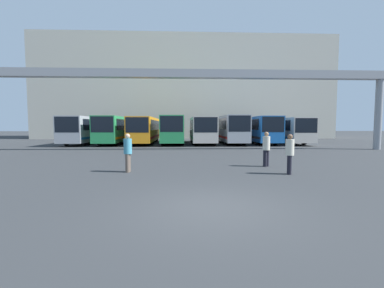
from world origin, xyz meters
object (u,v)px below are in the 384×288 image
object	(u,v)px
bus_slot_2	(145,129)
pedestrian_near_center	(266,148)
bus_slot_4	(202,129)
bus_slot_0	(87,129)
bus_slot_5	(229,128)
bus_slot_6	(258,128)
bus_slot_1	(116,128)
pedestrian_near_left	(290,153)
bus_slot_7	(283,129)
pedestrian_near_right	(128,152)
bus_slot_3	(173,128)

from	to	relation	value
bus_slot_2	pedestrian_near_center	xyz separation A→B (m)	(8.84, -18.53, -0.82)
bus_slot_4	bus_slot_0	bearing A→B (deg)	178.44
bus_slot_2	bus_slot_5	bearing A→B (deg)	-1.75
bus_slot_6	pedestrian_near_center	xyz separation A→B (m)	(-4.94, -17.89, -0.86)
bus_slot_0	bus_slot_1	world-z (taller)	bus_slot_1
bus_slot_1	pedestrian_near_center	world-z (taller)	bus_slot_1
pedestrian_near_center	bus_slot_2	bearing A→B (deg)	-99.97
bus_slot_0	pedestrian_near_center	distance (m)	23.96
bus_slot_1	pedestrian_near_left	world-z (taller)	bus_slot_1
bus_slot_7	pedestrian_near_right	xyz separation A→B (m)	(-15.27, -19.99, -0.81)
bus_slot_4	pedestrian_near_left	world-z (taller)	bus_slot_4
bus_slot_3	pedestrian_near_right	bearing A→B (deg)	-94.45
bus_slot_1	bus_slot_0	bearing A→B (deg)	-178.87
bus_slot_1	bus_slot_2	xyz separation A→B (m)	(3.44, 0.41, -0.04)
bus_slot_2	bus_slot_5	xyz separation A→B (m)	(10.33, -0.32, 0.11)
bus_slot_5	pedestrian_near_center	bearing A→B (deg)	-94.68
bus_slot_0	pedestrian_near_center	xyz separation A→B (m)	(15.73, -18.05, -0.85)
pedestrian_near_right	bus_slot_4	bearing A→B (deg)	-10.06
pedestrian_near_right	bus_slot_2	bearing A→B (deg)	10.12
bus_slot_3	pedestrian_near_center	world-z (taller)	bus_slot_3
bus_slot_0	bus_slot_2	bearing A→B (deg)	3.99
bus_slot_2	pedestrian_near_right	world-z (taller)	bus_slot_2
bus_slot_3	pedestrian_near_right	distance (m)	19.26
bus_slot_3	bus_slot_4	size ratio (longest dim) A/B	1.04
bus_slot_5	bus_slot_3	bearing A→B (deg)	-177.04
bus_slot_4	pedestrian_near_left	xyz separation A→B (m)	(2.27, -19.84, -0.86)
bus_slot_4	pedestrian_near_right	size ratio (longest dim) A/B	5.69
bus_slot_3	bus_slot_7	bearing A→B (deg)	3.35
bus_slot_7	bus_slot_3	bearing A→B (deg)	-176.65
bus_slot_2	bus_slot_7	xyz separation A→B (m)	(17.22, 0.13, -0.04)
bus_slot_6	pedestrian_near_left	world-z (taller)	bus_slot_6
bus_slot_0	bus_slot_7	distance (m)	24.12
bus_slot_2	pedestrian_near_right	xyz separation A→B (m)	(1.95, -19.85, -0.84)
pedestrian_near_left	bus_slot_1	bearing A→B (deg)	54.45
bus_slot_3	bus_slot_7	size ratio (longest dim) A/B	0.87
bus_slot_3	bus_slot_5	distance (m)	6.90
bus_slot_0	bus_slot_6	world-z (taller)	bus_slot_6
bus_slot_4	bus_slot_6	world-z (taller)	bus_slot_6
bus_slot_0	pedestrian_near_left	world-z (taller)	bus_slot_0
bus_slot_0	bus_slot_7	world-z (taller)	bus_slot_0
bus_slot_5	bus_slot_7	bearing A→B (deg)	3.73
bus_slot_2	pedestrian_near_left	distance (m)	22.65
bus_slot_4	bus_slot_6	distance (m)	6.89
bus_slot_3	pedestrian_near_right	world-z (taller)	bus_slot_3
bus_slot_6	pedestrian_near_right	world-z (taller)	bus_slot_6
bus_slot_6	pedestrian_near_center	size ratio (longest dim) A/B	5.79
bus_slot_7	bus_slot_5	bearing A→B (deg)	-176.27
bus_slot_0	pedestrian_near_right	bearing A→B (deg)	-65.47
bus_slot_1	pedestrian_near_left	size ratio (longest dim) A/B	6.20
bus_slot_1	pedestrian_near_right	distance (m)	20.20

